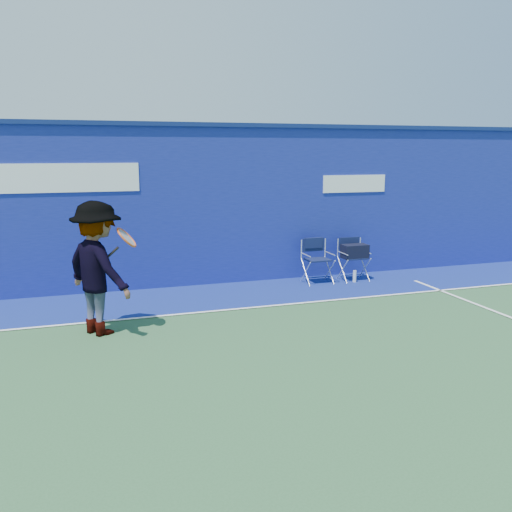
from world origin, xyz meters
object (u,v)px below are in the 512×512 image
object	(u,v)px
tennis_player	(98,268)
directors_chair_left	(317,268)
water_bottle	(355,276)
directors_chair_right	(354,263)

from	to	relation	value
tennis_player	directors_chair_left	bearing A→B (deg)	23.42
water_bottle	tennis_player	distance (m)	5.22
water_bottle	tennis_player	xyz separation A→B (m)	(-4.90, -1.60, 0.83)
directors_chair_left	tennis_player	xyz separation A→B (m)	(-4.18, -1.81, 0.66)
directors_chair_right	directors_chair_left	bearing A→B (deg)	178.12
directors_chair_right	tennis_player	xyz separation A→B (m)	(-4.96, -1.78, 0.59)
water_bottle	directors_chair_left	bearing A→B (deg)	163.85
directors_chair_right	water_bottle	bearing A→B (deg)	-110.09
directors_chair_left	water_bottle	bearing A→B (deg)	-16.15
directors_chair_right	tennis_player	bearing A→B (deg)	-160.23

